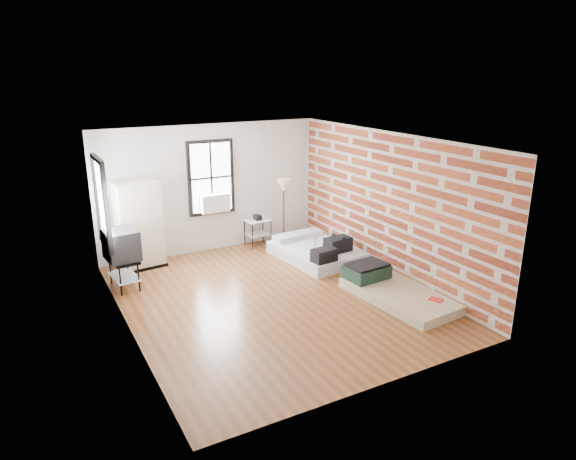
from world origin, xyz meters
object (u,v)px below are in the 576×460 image
mattress_main (318,251)px  tv_stand (122,247)px  mattress_bare (392,289)px  side_table (258,225)px  wardrobe (139,226)px  floor_lamp (284,189)px

mattress_main → tv_stand: bearing=168.7°
mattress_bare → side_table: bearing=99.6°
wardrobe → side_table: bearing=-5.2°
mattress_main → floor_lamp: floor_lamp is taller
wardrobe → floor_lamp: bearing=-8.9°
mattress_main → wardrobe: size_ratio=1.13×
side_table → floor_lamp: floor_lamp is taller
mattress_main → wardrobe: 3.74m
mattress_main → floor_lamp: size_ratio=1.31×
mattress_bare → wardrobe: 5.13m
mattress_main → side_table: size_ratio=2.77×
mattress_bare → floor_lamp: (-0.35, 3.46, 1.18)m
wardrobe → tv_stand: bearing=-127.4°
wardrobe → floor_lamp: size_ratio=1.16×
mattress_bare → side_table: 3.79m
floor_lamp → mattress_bare: bearing=-84.2°
mattress_bare → wardrobe: size_ratio=1.22×
mattress_main → mattress_bare: size_ratio=0.93×
side_table → floor_lamp: size_ratio=0.47×
mattress_main → side_table: 1.61m
mattress_bare → wardrobe: (-3.59, 3.59, 0.75)m
side_table → tv_stand: size_ratio=0.65×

